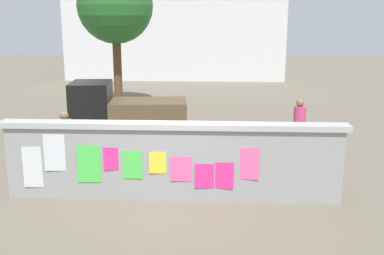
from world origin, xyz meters
TOP-DOWN VIEW (x-y plane):
  - ground at (0.00, 8.00)m, footprint 60.00×60.00m
  - poster_wall at (-0.01, -0.00)m, footprint 7.31×0.42m
  - auto_rickshaw_truck at (-2.04, 4.95)m, footprint 3.73×1.84m
  - motorcycle at (-1.03, 1.69)m, footprint 1.89×0.57m
  - bicycle_near at (2.04, 1.20)m, footprint 1.71×0.44m
  - person_walking at (3.26, 3.46)m, footprint 0.38×0.38m
  - person_bystander at (-2.77, 1.46)m, footprint 0.46×0.46m
  - tree_roadside at (-3.29, 10.24)m, footprint 3.15×3.15m
  - building_background at (-1.66, 21.18)m, footprint 13.72×5.47m

SIDE VIEW (x-z plane):
  - ground at x=0.00m, z-range 0.00..0.00m
  - bicycle_near at x=2.04m, z-range -0.11..0.84m
  - motorcycle at x=-1.03m, z-range 0.03..0.90m
  - poster_wall at x=-0.01m, z-range 0.02..1.72m
  - auto_rickshaw_truck at x=-2.04m, z-range -0.02..1.83m
  - person_walking at x=3.26m, z-range 0.18..1.80m
  - person_bystander at x=-2.77m, z-range 0.18..1.80m
  - tree_roadside at x=-3.29m, z-range 1.33..7.19m
  - building_background at x=-1.66m, z-range 0.02..8.65m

